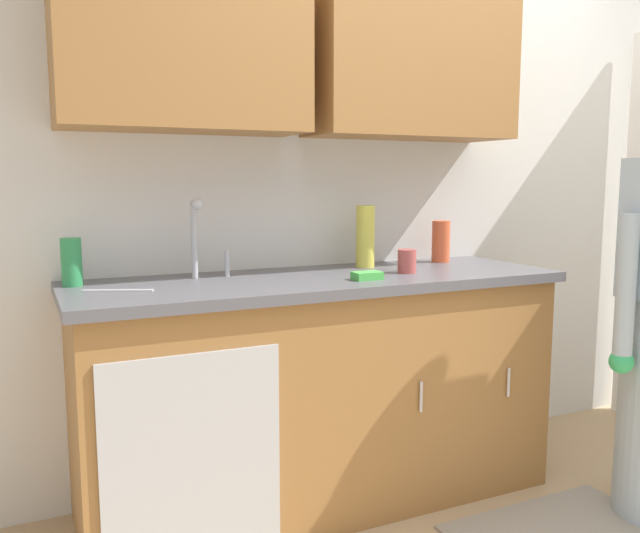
% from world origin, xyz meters
% --- Properties ---
extents(kitchen_wall_with_uppers, '(4.80, 0.44, 2.70)m').
position_xyz_m(kitchen_wall_with_uppers, '(-0.14, 0.99, 1.48)').
color(kitchen_wall_with_uppers, silver).
rests_on(kitchen_wall_with_uppers, ground).
extents(counter_cabinet, '(1.90, 0.62, 0.90)m').
position_xyz_m(counter_cabinet, '(-0.55, 0.70, 0.45)').
color(counter_cabinet, '#9E6B38').
rests_on(counter_cabinet, ground).
extents(countertop, '(1.96, 0.66, 0.04)m').
position_xyz_m(countertop, '(-0.55, 0.70, 0.92)').
color(countertop, '#595960').
rests_on(countertop, counter_cabinet).
extents(sink, '(0.50, 0.36, 0.35)m').
position_xyz_m(sink, '(-0.98, 0.71, 0.93)').
color(sink, '#B7BABF').
rests_on(sink, counter_cabinet).
extents(bottle_water_short, '(0.08, 0.08, 0.27)m').
position_xyz_m(bottle_water_short, '(-0.26, 0.86, 1.07)').
color(bottle_water_short, '#D8D14C').
rests_on(bottle_water_short, countertop).
extents(bottle_cleaner_spray, '(0.08, 0.08, 0.19)m').
position_xyz_m(bottle_cleaner_spray, '(0.15, 0.87, 1.04)').
color(bottle_cleaner_spray, '#E05933').
rests_on(bottle_cleaner_spray, countertop).
extents(bottle_dish_liquid, '(0.07, 0.07, 0.17)m').
position_xyz_m(bottle_dish_liquid, '(-1.46, 0.85, 1.03)').
color(bottle_dish_liquid, '#2D8C4C').
rests_on(bottle_dish_liquid, countertop).
extents(cup_by_sink, '(0.08, 0.08, 0.10)m').
position_xyz_m(cup_by_sink, '(-0.19, 0.63, 0.99)').
color(cup_by_sink, '#B24C47').
rests_on(cup_by_sink, countertop).
extents(knife_on_counter, '(0.23, 0.12, 0.01)m').
position_xyz_m(knife_on_counter, '(-1.33, 0.66, 0.94)').
color(knife_on_counter, silver).
rests_on(knife_on_counter, countertop).
extents(sponge, '(0.11, 0.07, 0.03)m').
position_xyz_m(sponge, '(-0.42, 0.54, 0.96)').
color(sponge, '#4CBF4C').
rests_on(sponge, countertop).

